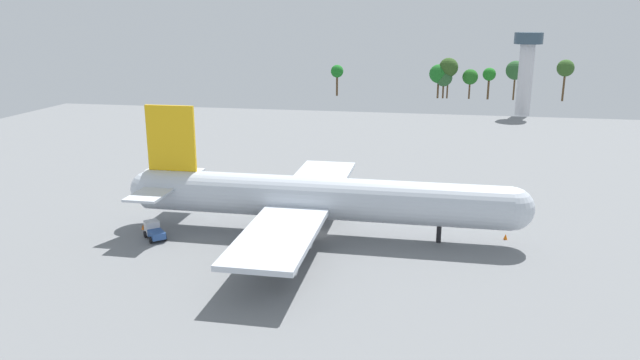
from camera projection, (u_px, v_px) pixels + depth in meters
The scene contains 8 objects.
ground_plane at pixel (320, 234), 90.48m from camera, with size 242.67×242.67×0.00m, color slate.
cargo_airplane at pixel (319, 199), 89.03m from camera, with size 60.67×51.25×18.95m.
baggage_tug at pixel (154, 231), 88.60m from camera, with size 4.49×4.64×2.42m.
catering_truck at pixel (496, 199), 104.80m from camera, with size 5.31×3.83×1.92m.
safety_cone_nose at pixel (506, 237), 88.38m from camera, with size 0.59×0.59×0.84m, color orange.
safety_cone_tail at pixel (143, 227), 92.58m from camera, with size 0.55×0.55×0.79m, color orange.
control_tower at pixel (526, 65), 196.04m from camera, with size 9.07×9.07×26.91m.
tree_line_backdrop at pixel (468, 72), 237.31m from camera, with size 94.80×7.58×16.10m.
Camera 1 is at (15.90, -83.63, 31.74)m, focal length 33.66 mm.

